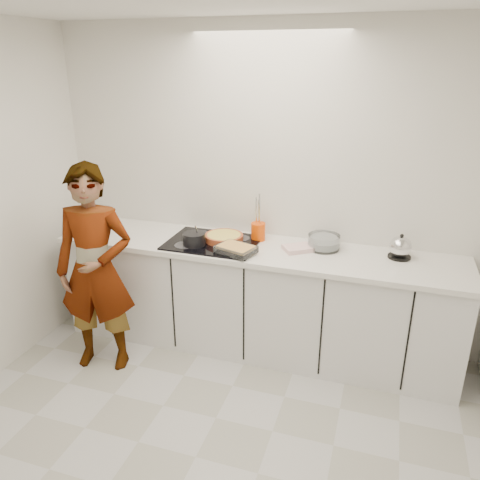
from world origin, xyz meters
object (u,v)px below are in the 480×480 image
(tart_dish, at_px, (224,237))
(cook, at_px, (96,270))
(mixing_bowl, at_px, (324,242))
(kettle, at_px, (400,248))
(saucepan, at_px, (194,239))
(hob, at_px, (213,242))
(baking_dish, at_px, (236,249))
(utensil_crock, at_px, (258,232))

(tart_dish, xyz_separation_m, cook, (-0.81, -0.62, -0.14))
(mixing_bowl, distance_m, kettle, 0.57)
(saucepan, xyz_separation_m, cook, (-0.62, -0.45, -0.16))
(hob, distance_m, saucepan, 0.17)
(cook, bearing_deg, baking_dish, 9.08)
(tart_dish, distance_m, utensil_crock, 0.28)
(baking_dish, height_order, kettle, kettle)
(baking_dish, relative_size, cook, 0.20)
(tart_dish, height_order, utensil_crock, utensil_crock)
(tart_dish, distance_m, cook, 1.03)
(mixing_bowl, distance_m, cook, 1.76)
(hob, relative_size, kettle, 3.23)
(hob, xyz_separation_m, kettle, (1.44, 0.15, 0.07))
(tart_dish, bearing_deg, cook, -142.59)
(mixing_bowl, relative_size, cook, 0.18)
(utensil_crock, relative_size, cook, 0.09)
(hob, height_order, kettle, kettle)
(saucepan, bearing_deg, tart_dish, 40.98)
(baking_dish, relative_size, mixing_bowl, 1.15)
(mixing_bowl, height_order, kettle, kettle)
(kettle, bearing_deg, hob, -174.12)
(hob, xyz_separation_m, tart_dish, (0.08, 0.05, 0.04))
(utensil_crock, bearing_deg, saucepan, -146.08)
(tart_dish, bearing_deg, kettle, 4.01)
(tart_dish, xyz_separation_m, saucepan, (-0.19, -0.17, 0.02))
(utensil_crock, bearing_deg, tart_dish, -152.38)
(utensil_crock, height_order, cook, cook)
(saucepan, height_order, cook, cook)
(kettle, bearing_deg, saucepan, -170.45)
(baking_dish, height_order, utensil_crock, utensil_crock)
(tart_dish, relative_size, saucepan, 1.57)
(saucepan, xyz_separation_m, baking_dish, (0.36, -0.05, -0.02))
(baking_dish, height_order, mixing_bowl, mixing_bowl)
(tart_dish, height_order, mixing_bowl, mixing_bowl)
(kettle, bearing_deg, cook, -161.77)
(utensil_crock, bearing_deg, mixing_bowl, -3.18)
(kettle, bearing_deg, mixing_bowl, 179.39)
(tart_dish, xyz_separation_m, kettle, (1.36, 0.10, 0.04))
(hob, height_order, cook, cook)
(hob, relative_size, cook, 0.44)
(mixing_bowl, relative_size, utensil_crock, 1.96)
(utensil_crock, distance_m, cook, 1.31)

